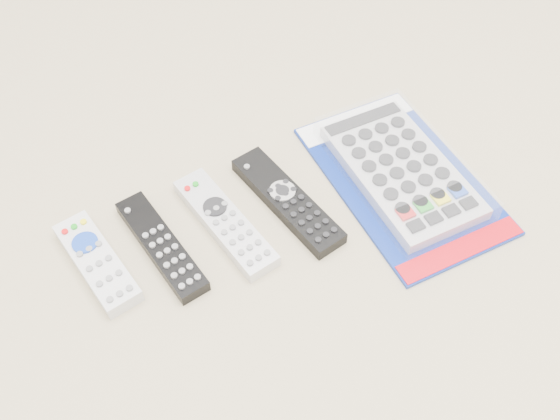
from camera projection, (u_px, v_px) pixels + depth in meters
name	position (u px, v px, depth m)	size (l,w,h in m)	color
remote_small_grey	(97.00, 262.00, 0.84)	(0.08, 0.17, 0.03)	silver
remote_slim_black	(162.00, 246.00, 0.86)	(0.07, 0.19, 0.02)	black
remote_silver_dvd	(225.00, 223.00, 0.88)	(0.08, 0.21, 0.02)	silver
remote_large_black	(288.00, 201.00, 0.91)	(0.09, 0.22, 0.02)	black
jumbo_remote_packaged	(402.00, 170.00, 0.93)	(0.20, 0.33, 0.04)	navy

